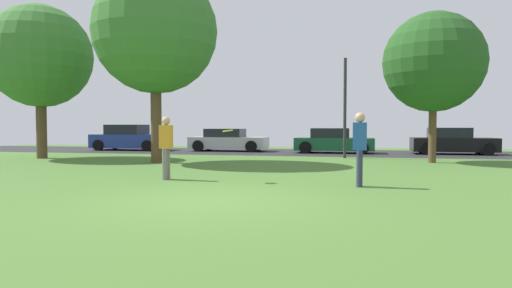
{
  "coord_description": "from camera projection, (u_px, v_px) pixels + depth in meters",
  "views": [
    {
      "loc": [
        2.79,
        -8.09,
        1.47
      ],
      "look_at": [
        0.0,
        4.45,
        0.93
      ],
      "focal_mm": 30.95,
      "sensor_mm": 36.0,
      "label": 1
    }
  ],
  "objects": [
    {
      "name": "person_thrower",
      "position": [
        360.0,
        145.0,
        10.55
      ],
      "size": [
        0.33,
        0.3,
        1.78
      ],
      "rotation": [
        0.0,
        0.0,
        3.08
      ],
      "color": "#2D334C",
      "rests_on": "ground_plane"
    },
    {
      "name": "parked_car_black",
      "position": [
        452.0,
        142.0,
        22.58
      ],
      "size": [
        4.06,
        1.96,
        1.36
      ],
      "color": "black",
      "rests_on": "ground_plane"
    },
    {
      "name": "birch_tree_lone",
      "position": [
        40.0,
        57.0,
        19.64
      ],
      "size": [
        4.54,
        4.54,
        6.83
      ],
      "color": "brown",
      "rests_on": "ground_plane"
    },
    {
      "name": "street_lamp_post",
      "position": [
        345.0,
        108.0,
        19.85
      ],
      "size": [
        0.14,
        0.14,
        4.5
      ],
      "primitive_type": "cylinder",
      "color": "#2D2D33",
      "rests_on": "ground_plane"
    },
    {
      "name": "frisbee_disc",
      "position": [
        228.0,
        131.0,
        11.46
      ],
      "size": [
        0.31,
        0.31,
        0.06
      ],
      "color": "yellow"
    },
    {
      "name": "oak_tree_left",
      "position": [
        434.0,
        62.0,
        17.31
      ],
      "size": [
        3.91,
        3.91,
        5.91
      ],
      "color": "brown",
      "rests_on": "ground_plane"
    },
    {
      "name": "oak_tree_right",
      "position": [
        155.0,
        32.0,
        17.28
      ],
      "size": [
        4.86,
        4.86,
        7.59
      ],
      "color": "brown",
      "rests_on": "ground_plane"
    },
    {
      "name": "parked_car_green",
      "position": [
        333.0,
        142.0,
        23.64
      ],
      "size": [
        4.15,
        2.02,
        1.33
      ],
      "color": "#195633",
      "rests_on": "ground_plane"
    },
    {
      "name": "parked_car_blue",
      "position": [
        130.0,
        139.0,
        26.31
      ],
      "size": [
        4.44,
        2.1,
        1.52
      ],
      "color": "#233893",
      "rests_on": "ground_plane"
    },
    {
      "name": "ground_plane",
      "position": [
        206.0,
        201.0,
        8.56
      ],
      "size": [
        44.0,
        44.0,
        0.0
      ],
      "primitive_type": "plane",
      "color": "#47702D"
    },
    {
      "name": "person_catcher",
      "position": [
        166.0,
        145.0,
        11.96
      ],
      "size": [
        0.33,
        0.3,
        1.71
      ],
      "rotation": [
        0.0,
        0.0,
        -0.06
      ],
      "color": "slate",
      "rests_on": "ground_plane"
    },
    {
      "name": "parked_car_silver",
      "position": [
        228.0,
        141.0,
        25.38
      ],
      "size": [
        4.39,
        2.05,
        1.29
      ],
      "color": "#B7B7BC",
      "rests_on": "ground_plane"
    },
    {
      "name": "road_strip",
      "position": [
        302.0,
        152.0,
        24.17
      ],
      "size": [
        44.0,
        6.4,
        0.01
      ],
      "primitive_type": "cube",
      "color": "#28282B",
      "rests_on": "ground_plane"
    }
  ]
}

